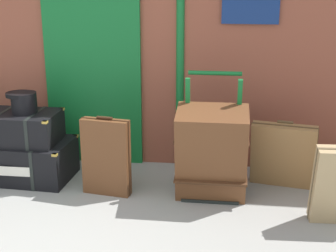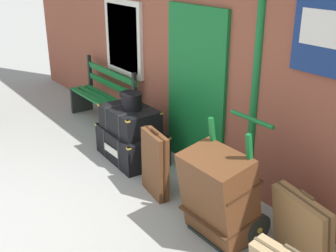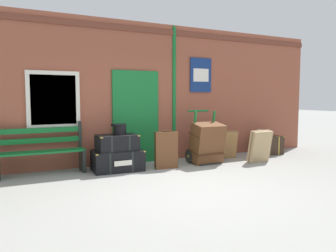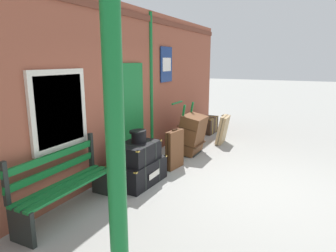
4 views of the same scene
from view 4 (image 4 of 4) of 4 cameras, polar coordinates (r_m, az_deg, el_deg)
ground_plane at (r=5.45m, az=15.03°, el=-11.31°), size 60.00×60.00×0.00m
brick_facade at (r=6.03m, az=-9.17°, el=7.00°), size 10.40×0.35×3.20m
lamp_post at (r=2.33m, az=-9.58°, el=-13.78°), size 0.28×0.28×2.98m
platform_bench at (r=4.50m, az=-19.18°, el=-10.59°), size 1.60×0.43×1.01m
steamer_trunk_base at (r=5.43m, az=-5.80°, el=-8.62°), size 1.04×0.70×0.43m
steamer_trunk_middle at (r=5.29m, az=-5.84°, el=-4.94°), size 0.82×0.56×0.33m
round_hatbox at (r=5.26m, az=-5.62°, el=-1.80°), size 0.31×0.28×0.22m
porters_trolley at (r=7.10m, az=3.24°, el=-2.95°), size 0.71×0.56×1.21m
large_brown_trunk at (r=6.98m, az=4.56°, el=-1.54°), size 0.70×0.59×0.94m
suitcase_slate at (r=6.06m, az=1.27°, el=-4.48°), size 0.50×0.20×0.82m
suitcase_tan at (r=7.80m, az=4.05°, el=-1.01°), size 0.69×0.37×0.71m
suitcase_charcoal at (r=7.98m, az=10.38°, el=-0.67°), size 0.58×0.31×0.76m
corner_trunk at (r=9.13m, az=7.42°, el=0.24°), size 0.71×0.51×0.49m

